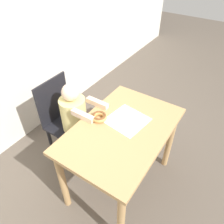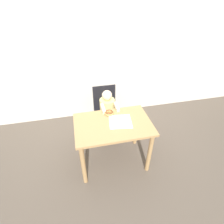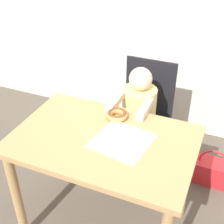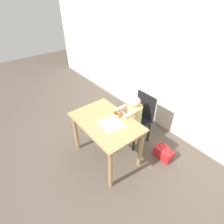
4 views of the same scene
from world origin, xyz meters
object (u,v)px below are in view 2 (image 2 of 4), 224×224
child_figure (107,116)px  handbag (136,122)px  donut (109,113)px  chair (106,112)px

child_figure → handbag: (0.60, 0.16, -0.38)m
child_figure → handbag: bearing=14.9°
donut → handbag: bearing=37.9°
chair → handbag: bearing=2.7°
child_figure → donut: child_figure is taller
child_figure → donut: (-0.04, -0.34, 0.31)m
child_figure → chair: bearing=90.0°
handbag → chair: bearing=-177.3°
chair → donut: size_ratio=6.70×
chair → child_figure: 0.13m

